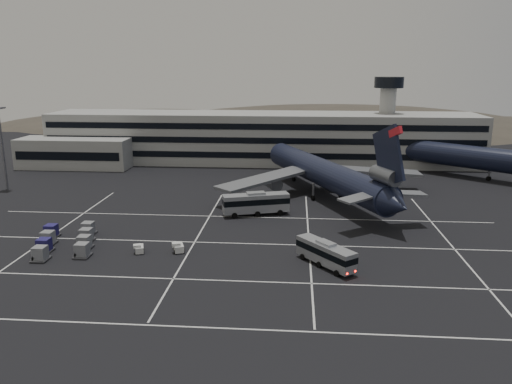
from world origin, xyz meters
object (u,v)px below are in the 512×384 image
(bus_far, at_px, (256,202))
(tug_a, at_px, (139,249))
(trijet_main, at_px, (324,173))
(uld_cluster, at_px, (66,240))
(bus_near, at_px, (326,253))

(bus_far, height_order, tug_a, bus_far)
(tug_a, bearing_deg, bus_far, 34.04)
(trijet_main, xyz_separation_m, bus_far, (-13.26, -13.77, -2.86))
(bus_far, relative_size, uld_cluster, 0.87)
(bus_near, height_order, bus_far, bus_far)
(trijet_main, distance_m, tug_a, 45.24)
(trijet_main, relative_size, bus_near, 5.85)
(trijet_main, height_order, bus_near, trijet_main)
(tug_a, relative_size, uld_cluster, 0.17)
(bus_near, height_order, uld_cluster, bus_near)
(trijet_main, xyz_separation_m, bus_near, (-1.68, -37.35, -3.29))
(bus_far, xyz_separation_m, uld_cluster, (-27.76, -19.07, -1.36))
(bus_near, distance_m, tug_a, 27.53)
(bus_far, bearing_deg, uld_cluster, 107.27)
(trijet_main, relative_size, tug_a, 22.18)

